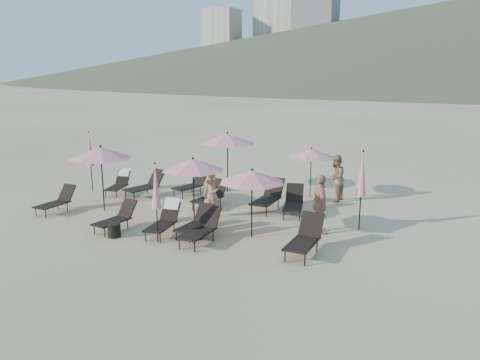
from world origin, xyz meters
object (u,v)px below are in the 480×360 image
at_px(lounger_5, 305,238).
at_px(umbrella_open_4, 311,153).
at_px(lounger_8, 193,182).
at_px(lounger_7, 146,185).
at_px(lounger_0, 57,201).
at_px(umbrella_closed_1, 362,175).
at_px(side_table_1, 195,232).
at_px(lounger_9, 211,195).
at_px(umbrella_open_3, 227,139).
at_px(umbrella_closed_0, 156,187).
at_px(umbrella_open_0, 101,153).
at_px(umbrella_open_2, 252,177).
at_px(umbrella_open_1, 193,165).
at_px(umbrella_closed_2, 90,150).
at_px(beachgoer_a, 212,194).
at_px(beachgoer_c, 320,204).
at_px(lounger_2, 165,219).
at_px(lounger_6, 119,183).
at_px(lounger_3, 196,222).
at_px(side_table_0, 114,230).
at_px(beachgoer_b, 335,178).
at_px(lounger_1, 117,217).
at_px(lounger_10, 268,197).
at_px(lounger_11, 293,202).
at_px(lounger_4, 201,228).

height_order(lounger_5, umbrella_open_4, umbrella_open_4).
bearing_deg(lounger_8, lounger_7, -127.81).
height_order(lounger_0, umbrella_open_4, umbrella_open_4).
xyz_separation_m(umbrella_closed_1, side_table_1, (-4.25, -2.96, -1.57)).
bearing_deg(lounger_9, umbrella_open_3, 109.87).
relative_size(lounger_8, side_table_1, 4.14).
bearing_deg(umbrella_closed_1, umbrella_closed_0, -144.23).
bearing_deg(umbrella_open_0, umbrella_open_2, -3.15).
height_order(umbrella_open_1, umbrella_open_4, umbrella_open_1).
bearing_deg(umbrella_closed_2, umbrella_open_4, 19.57).
xyz_separation_m(beachgoer_a, beachgoer_c, (3.76, -0.01, 0.11)).
height_order(lounger_2, beachgoer_c, beachgoer_c).
bearing_deg(umbrella_open_3, umbrella_open_1, -77.53).
bearing_deg(lounger_6, lounger_3, -44.07).
bearing_deg(side_table_0, umbrella_closed_0, 8.07).
xyz_separation_m(umbrella_closed_2, beachgoer_b, (9.57, 2.83, -0.86)).
distance_m(umbrella_open_0, umbrella_closed_0, 4.12).
distance_m(umbrella_open_3, umbrella_open_4, 3.50).
relative_size(lounger_1, umbrella_open_0, 0.65).
bearing_deg(lounger_5, lounger_6, 161.39).
bearing_deg(umbrella_open_4, beachgoer_a, -118.54).
relative_size(lounger_10, beachgoer_b, 1.00).
distance_m(umbrella_open_4, side_table_0, 8.25).
bearing_deg(lounger_5, lounger_9, 147.47).
height_order(umbrella_closed_1, side_table_1, umbrella_closed_1).
distance_m(lounger_9, beachgoer_c, 4.63).
distance_m(lounger_7, side_table_1, 5.58).
bearing_deg(beachgoer_a, umbrella_open_3, 96.71).
relative_size(lounger_5, lounger_11, 0.98).
distance_m(lounger_9, umbrella_open_0, 4.20).
relative_size(lounger_0, lounger_7, 0.84).
distance_m(umbrella_open_0, side_table_0, 3.57).
height_order(lounger_1, umbrella_open_2, umbrella_open_2).
bearing_deg(lounger_4, beachgoer_a, 112.32).
height_order(lounger_8, umbrella_closed_2, umbrella_closed_2).
relative_size(lounger_4, lounger_9, 0.97).
bearing_deg(lounger_3, umbrella_open_2, 21.27).
distance_m(lounger_2, beachgoer_b, 7.07).
relative_size(lounger_5, umbrella_closed_2, 0.68).
height_order(lounger_1, lounger_6, lounger_6).
bearing_deg(beachgoer_a, lounger_6, 153.56).
distance_m(umbrella_closed_0, beachgoer_a, 2.93).
bearing_deg(lounger_7, beachgoer_c, 4.72).
xyz_separation_m(lounger_10, beachgoer_a, (-1.37, -1.71, 0.33)).
bearing_deg(umbrella_closed_1, lounger_2, -151.01).
xyz_separation_m(lounger_10, umbrella_open_0, (-5.31, -2.64, 1.62)).
bearing_deg(umbrella_open_2, umbrella_open_0, 176.85).
height_order(lounger_11, umbrella_open_3, umbrella_open_3).
height_order(umbrella_open_4, beachgoer_a, umbrella_open_4).
xyz_separation_m(lounger_0, lounger_8, (3.05, 4.33, 0.08)).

